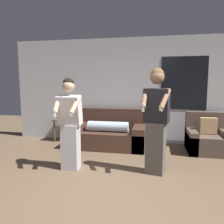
# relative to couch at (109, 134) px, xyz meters

# --- Properties ---
(ground_plane) EXTENTS (14.00, 14.00, 0.00)m
(ground_plane) POSITION_rel_couch_xyz_m (0.53, -2.73, -0.30)
(ground_plane) COLOR brown
(wall_back) EXTENTS (6.51, 0.07, 2.70)m
(wall_back) POSITION_rel_couch_xyz_m (0.55, 0.52, 1.05)
(wall_back) COLOR silver
(wall_back) RESTS_ON ground_plane
(couch) EXTENTS (1.76, 0.99, 0.91)m
(couch) POSITION_rel_couch_xyz_m (0.00, 0.00, 0.00)
(couch) COLOR #472D23
(couch) RESTS_ON ground_plane
(armchair) EXTENTS (0.91, 0.87, 0.88)m
(armchair) POSITION_rel_couch_xyz_m (2.28, -0.01, -0.01)
(armchair) COLOR brown
(armchair) RESTS_ON ground_plane
(side_table) EXTENTS (0.54, 0.39, 0.74)m
(side_table) POSITION_rel_couch_xyz_m (-1.29, 0.27, 0.19)
(side_table) COLOR brown
(side_table) RESTS_ON ground_plane
(person_left) EXTENTS (0.47, 0.49, 1.64)m
(person_left) POSITION_rel_couch_xyz_m (-0.39, -1.57, 0.53)
(person_left) COLOR #B2B2B7
(person_left) RESTS_ON ground_plane
(person_right) EXTENTS (0.49, 0.53, 1.79)m
(person_right) POSITION_rel_couch_xyz_m (1.11, -1.47, 0.63)
(person_right) COLOR #56514C
(person_right) RESTS_ON ground_plane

